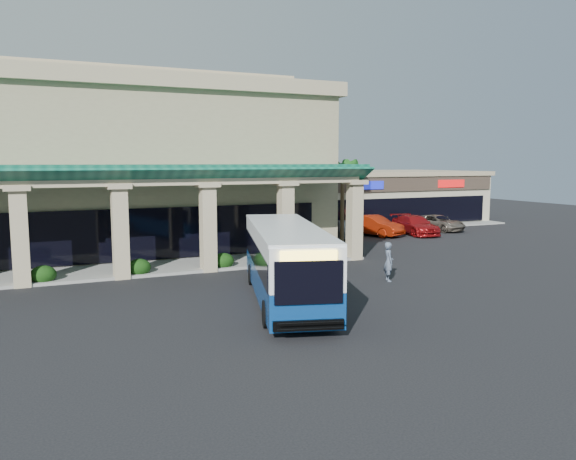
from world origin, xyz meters
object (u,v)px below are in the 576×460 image
car_red (415,225)px  car_gray (438,223)px  pedestrian (389,262)px  car_silver (345,229)px  car_white (374,226)px  transit_bus (286,264)px

car_red → car_gray: size_ratio=1.09×
pedestrian → car_gray: (15.46, 15.23, -0.30)m
pedestrian → car_silver: pedestrian is taller
car_white → car_red: 3.51m
car_silver → transit_bus: bearing=-115.2°
car_silver → car_gray: size_ratio=0.85×
transit_bus → car_white: bearing=63.8°
pedestrian → car_red: size_ratio=0.37×
transit_bus → car_white: transit_bus is taller
car_white → car_red: (3.43, -0.76, -0.05)m
pedestrian → car_red: bearing=-23.7°
car_silver → car_white: 2.65m
car_silver → car_red: car_red is taller
pedestrian → car_white: 17.07m
transit_bus → car_red: size_ratio=2.17×
car_white → car_silver: bearing=160.3°
pedestrian → car_gray: bearing=-28.1°
transit_bus → car_silver: size_ratio=2.77×
car_silver → car_red: 6.11m
car_white → car_red: car_white is taller
transit_bus → car_gray: (21.65, 16.73, -0.92)m
pedestrian → car_white: bearing=-13.2°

